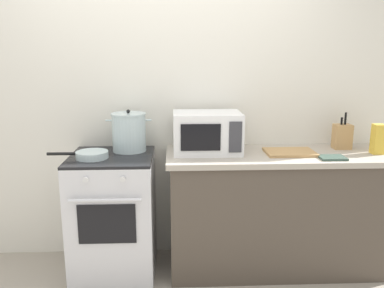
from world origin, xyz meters
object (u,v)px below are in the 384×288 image
(stove, at_px, (114,215))
(cutting_board, at_px, (290,152))
(stock_pot, at_px, (129,132))
(knife_block, at_px, (342,136))
(frying_pan, at_px, (91,155))
(oven_mitt, at_px, (332,158))
(microwave, at_px, (207,132))
(pasta_box, at_px, (378,139))

(stove, relative_size, cutting_board, 2.56)
(stock_pot, relative_size, cutting_board, 0.95)
(cutting_board, bearing_deg, stove, -179.95)
(stove, bearing_deg, stock_pot, 49.86)
(stock_pot, bearing_deg, knife_block, 0.01)
(stock_pot, relative_size, frying_pan, 0.80)
(oven_mitt, bearing_deg, cutting_board, 147.98)
(stock_pot, distance_m, microwave, 0.59)
(frying_pan, bearing_deg, microwave, 10.15)
(microwave, xyz_separation_m, oven_mitt, (0.87, -0.24, -0.14))
(stock_pot, relative_size, pasta_box, 1.56)
(cutting_board, bearing_deg, microwave, 172.70)
(stock_pot, distance_m, pasta_box, 1.84)
(frying_pan, xyz_separation_m, cutting_board, (1.44, 0.07, -0.02))
(cutting_board, bearing_deg, knife_block, 17.44)
(cutting_board, bearing_deg, oven_mitt, -32.02)
(oven_mitt, bearing_deg, knife_block, 57.67)
(pasta_box, bearing_deg, knife_block, 138.93)
(cutting_board, xyz_separation_m, pasta_box, (0.64, -0.03, 0.10))
(knife_block, relative_size, oven_mitt, 1.57)
(microwave, bearing_deg, knife_block, 3.36)
(knife_block, distance_m, pasta_box, 0.26)
(microwave, relative_size, pasta_box, 2.27)
(stove, height_order, oven_mitt, oven_mitt)
(pasta_box, distance_m, oven_mitt, 0.42)
(frying_pan, height_order, pasta_box, pasta_box)
(stock_pot, distance_m, cutting_board, 1.21)
(microwave, xyz_separation_m, cutting_board, (0.61, -0.08, -0.14))
(stock_pot, distance_m, frying_pan, 0.35)
(oven_mitt, bearing_deg, microwave, 164.62)
(frying_pan, distance_m, oven_mitt, 1.70)
(cutting_board, bearing_deg, pasta_box, -2.68)
(knife_block, bearing_deg, microwave, -176.64)
(frying_pan, relative_size, knife_block, 1.51)
(microwave, xyz_separation_m, pasta_box, (1.25, -0.11, -0.04))
(stock_pot, height_order, cutting_board, stock_pot)
(stove, distance_m, frying_pan, 0.51)
(frying_pan, height_order, oven_mitt, frying_pan)
(stove, height_order, frying_pan, frying_pan)
(frying_pan, relative_size, cutting_board, 1.19)
(pasta_box, bearing_deg, stock_pot, 174.72)
(frying_pan, distance_m, microwave, 0.86)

